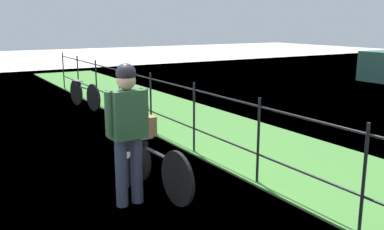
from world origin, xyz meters
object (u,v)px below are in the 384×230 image
at_px(bicycle_main, 156,165).
at_px(backpack_on_paving, 126,169).
at_px(bicycle_parked, 84,94).
at_px(terrier_dog, 142,111).
at_px(cyclist_person, 128,122).
at_px(wooden_crate, 141,126).

bearing_deg(bicycle_main, backpack_on_paving, -154.53).
bearing_deg(bicycle_main, bicycle_parked, 171.41).
height_order(terrier_dog, cyclist_person, cyclist_person).
bearing_deg(bicycle_main, wooden_crate, -176.75).
height_order(bicycle_main, wooden_crate, wooden_crate).
height_order(backpack_on_paving, bicycle_parked, bicycle_parked).
height_order(bicycle_main, terrier_dog, terrier_dog).
bearing_deg(bicycle_main, cyclist_person, -66.32).
height_order(wooden_crate, terrier_dog, terrier_dog).
relative_size(wooden_crate, cyclist_person, 0.20).
bearing_deg(wooden_crate, bicycle_main, 3.25).
xyz_separation_m(bicycle_main, backpack_on_paving, (-0.45, -0.21, -0.15)).
relative_size(bicycle_main, bicycle_parked, 1.02).
bearing_deg(cyclist_person, backpack_on_paving, 160.68).
bearing_deg(wooden_crate, cyclist_person, -36.91).
bearing_deg(backpack_on_paving, bicycle_parked, 35.20).
xyz_separation_m(bicycle_main, wooden_crate, (-0.37, -0.02, 0.44)).
xyz_separation_m(terrier_dog, bicycle_parked, (-5.52, 0.90, -0.65)).
distance_m(terrier_dog, backpack_on_paving, 0.83).
xyz_separation_m(terrier_dog, backpack_on_paving, (-0.11, -0.20, -0.80)).
bearing_deg(bicycle_parked, wooden_crate, -9.36).
bearing_deg(bicycle_main, terrier_dog, -176.75).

